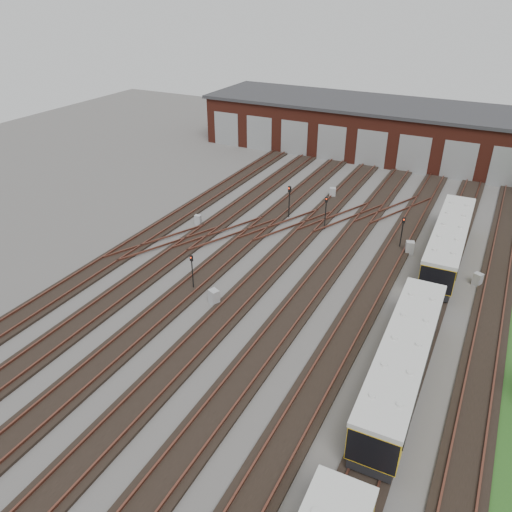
% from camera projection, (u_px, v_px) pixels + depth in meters
% --- Properties ---
extents(ground, '(120.00, 120.00, 0.00)m').
position_uv_depth(ground, '(256.00, 319.00, 33.44)').
color(ground, '#494644').
rests_on(ground, ground).
extents(track_network, '(30.40, 70.00, 0.33)m').
position_uv_depth(track_network, '(257.00, 312.00, 33.91)').
color(track_network, black).
rests_on(track_network, ground).
extents(maintenance_shed, '(51.00, 12.50, 6.35)m').
position_uv_depth(maintenance_shed, '(400.00, 131.00, 62.97)').
color(maintenance_shed, '#541F15').
rests_on(maintenance_shed, ground).
extents(metro_train, '(2.75, 45.51, 2.78)m').
position_uv_depth(metro_train, '(403.00, 362.00, 27.08)').
color(metro_train, black).
rests_on(metro_train, ground).
extents(signal_mast_0, '(0.22, 0.21, 2.82)m').
position_uv_depth(signal_mast_0, '(192.00, 268.00, 35.77)').
color(signal_mast_0, black).
rests_on(signal_mast_0, ground).
extents(signal_mast_1, '(0.32, 0.30, 3.11)m').
position_uv_depth(signal_mast_1, '(289.00, 197.00, 46.83)').
color(signal_mast_1, black).
rests_on(signal_mast_1, ground).
extents(signal_mast_2, '(0.26, 0.24, 3.11)m').
position_uv_depth(signal_mast_2, '(326.00, 209.00, 44.55)').
color(signal_mast_2, black).
rests_on(signal_mast_2, ground).
extents(signal_mast_3, '(0.27, 0.26, 2.85)m').
position_uv_depth(signal_mast_3, '(402.00, 229.00, 41.34)').
color(signal_mast_3, black).
rests_on(signal_mast_3, ground).
extents(relay_cabinet_0, '(0.62, 0.55, 0.91)m').
position_uv_depth(relay_cabinet_0, '(198.00, 220.00, 46.17)').
color(relay_cabinet_0, '#9A9C9F').
rests_on(relay_cabinet_0, ground).
extents(relay_cabinet_1, '(0.76, 0.70, 1.04)m').
position_uv_depth(relay_cabinet_1, '(333.00, 193.00, 51.88)').
color(relay_cabinet_1, '#9A9C9F').
rests_on(relay_cabinet_1, ground).
extents(relay_cabinet_2, '(0.83, 0.77, 1.10)m').
position_uv_depth(relay_cabinet_2, '(214.00, 297.00, 34.76)').
color(relay_cabinet_2, '#9A9C9F').
rests_on(relay_cabinet_2, ground).
extents(relay_cabinet_3, '(0.80, 0.73, 1.10)m').
position_uv_depth(relay_cabinet_3, '(410.00, 248.00, 41.15)').
color(relay_cabinet_3, '#9A9C9F').
rests_on(relay_cabinet_3, ground).
extents(relay_cabinet_4, '(0.75, 0.70, 1.00)m').
position_uv_depth(relay_cabinet_4, '(478.00, 279.00, 36.89)').
color(relay_cabinet_4, '#9A9C9F').
rests_on(relay_cabinet_4, ground).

